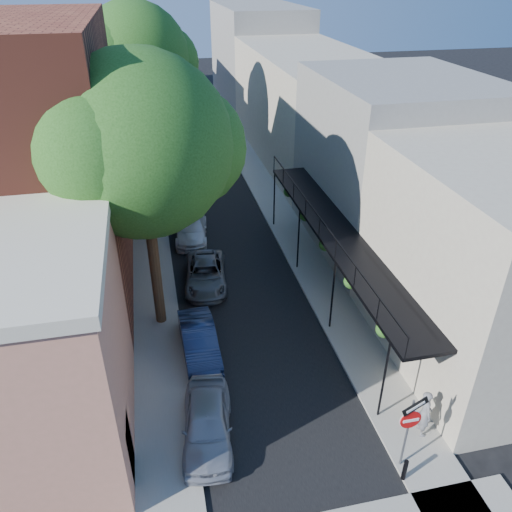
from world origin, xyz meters
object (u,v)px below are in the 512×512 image
parked_car_c (206,274)px  parked_car_b (199,341)px  oak_near (153,146)px  parked_car_e (180,193)px  oak_mid (147,114)px  parked_car_a (207,423)px  oak_far (142,59)px  bollard (405,470)px  sign_post (410,422)px  parked_car_f (173,166)px  pedestrian (425,413)px  parked_car_d (191,228)px

parked_car_c → parked_car_b: bearing=-93.6°
oak_near → parked_car_e: bearing=83.1°
oak_mid → parked_car_a: oak_mid is taller
oak_far → parked_car_e: bearing=-71.4°
oak_near → parked_car_c: oak_near is taller
oak_near → oak_far: 17.01m
oak_mid → oak_far: size_ratio=0.86×
bollard → parked_car_c: bearing=110.3°
sign_post → oak_mid: bearing=110.9°
oak_far → parked_car_c: size_ratio=2.80×
parked_car_a → parked_car_f: parked_car_a is taller
parked_car_e → parked_car_a: bearing=-90.6°
oak_mid → parked_car_f: size_ratio=2.99×
bollard → parked_car_a: bearing=152.7°
oak_near → parked_car_b: bearing=-69.4°
parked_car_b → pedestrian: pedestrian is taller
sign_post → oak_mid: oak_mid is taller
parked_car_f → pedestrian: 26.77m
sign_post → parked_car_a: bearing=157.2°
parked_car_f → oak_near: bearing=-91.5°
oak_far → pedestrian: 27.39m
parked_car_b → pedestrian: size_ratio=2.14×
parked_car_d → oak_near: bearing=-96.4°
oak_near → parked_car_f: size_ratio=3.35×
oak_mid → parked_car_e: 8.09m
parked_car_f → parked_car_a: bearing=-88.4°
sign_post → parked_car_c: size_ratio=0.70×
oak_mid → oak_far: oak_far is taller
sign_post → parked_car_a: sign_post is taller
bollard → oak_mid: bearing=109.9°
oak_far → parked_car_a: (0.75, -23.88, -7.58)m
parked_car_b → parked_car_d: (0.71, 9.96, -0.02)m
sign_post → parked_car_f: size_ratio=0.88×
parked_car_a → parked_car_d: size_ratio=0.94×
parked_car_d → pedestrian: bearing=-62.0°
parked_car_d → parked_car_b: bearing=-87.4°
parked_car_c → parked_car_d: size_ratio=1.00×
oak_far → parked_car_e: 9.01m
bollard → parked_car_b: size_ratio=0.21×
parked_car_a → parked_car_e: (0.75, 19.42, -0.10)m
oak_near → oak_far: (0.01, 17.01, 0.38)m
oak_far → parked_car_e: size_ratio=3.50×
bollard → parked_car_f: 27.95m
parked_car_a → parked_car_c: size_ratio=0.94×
parked_car_b → parked_car_e: bearing=86.3°
oak_mid → parked_car_b: 12.45m
pedestrian → oak_near: bearing=50.6°
parked_car_d → parked_car_a: bearing=-87.0°
parked_car_d → parked_car_e: (-0.19, 5.23, -0.04)m
pedestrian → sign_post: bearing=137.6°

